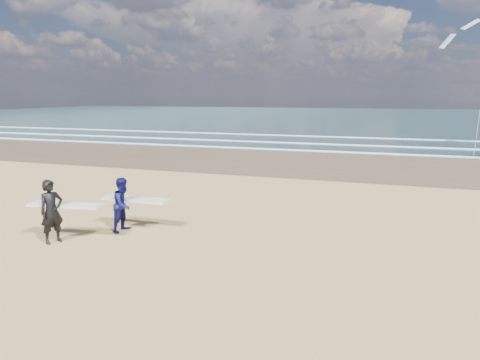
% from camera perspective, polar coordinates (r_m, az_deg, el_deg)
% --- Properties ---
extents(ocean, '(220.00, 100.00, 0.02)m').
position_cam_1_polar(ocean, '(81.73, 26.77, 7.27)').
color(ocean, '#1B383C').
rests_on(ocean, ground).
extents(surfer_near, '(2.25, 1.16, 1.83)m').
position_cam_1_polar(surfer_near, '(13.25, -23.61, -3.77)').
color(surfer_near, black).
rests_on(surfer_near, ground).
extents(surfer_far, '(2.20, 1.06, 1.68)m').
position_cam_1_polar(surfer_far, '(13.67, -15.12, -3.10)').
color(surfer_far, '#0B0D42').
rests_on(surfer_far, ground).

